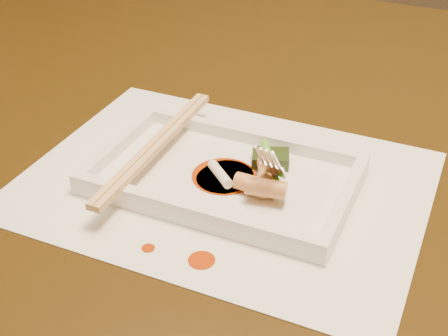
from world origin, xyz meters
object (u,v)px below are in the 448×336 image
at_px(plate_base, 224,179).
at_px(fork, 300,118).
at_px(placemat, 224,183).
at_px(table, 225,162).
at_px(chopstick_a, 152,144).

bearing_deg(plate_base, fork, 14.42).
height_order(placemat, fork, fork).
bearing_deg(placemat, fork, 14.42).
distance_m(table, fork, 0.29).
distance_m(table, chopstick_a, 0.22).
bearing_deg(placemat, plate_base, 0.00).
bearing_deg(fork, plate_base, -165.58).
xyz_separation_m(table, plate_base, (0.08, -0.18, 0.11)).
bearing_deg(table, chopstick_a, -91.16).
height_order(placemat, chopstick_a, chopstick_a).
distance_m(table, placemat, 0.22).
bearing_deg(fork, placemat, -165.58).
relative_size(chopstick_a, fork, 1.69).
height_order(table, plate_base, plate_base).
height_order(table, chopstick_a, chopstick_a).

